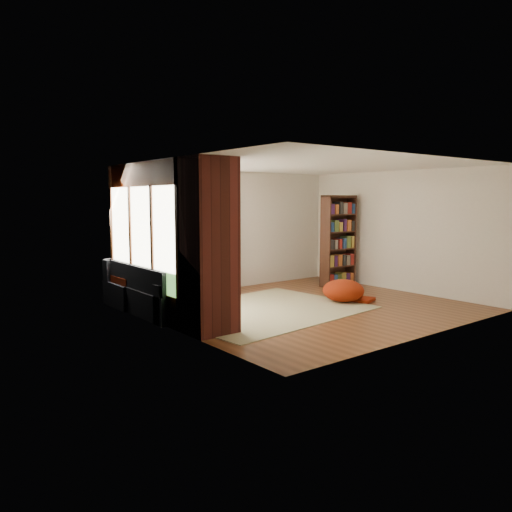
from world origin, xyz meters
TOP-DOWN VIEW (x-y plane):
  - floor at (0.00, 0.00)m, footprint 5.50×5.50m
  - ceiling at (0.00, 0.00)m, footprint 5.50×5.50m
  - wall_back at (0.00, 2.50)m, footprint 5.50×0.04m
  - wall_front at (0.00, -2.50)m, footprint 5.50×0.04m
  - wall_left at (-2.75, 0.00)m, footprint 0.04×5.00m
  - wall_right at (2.75, 0.00)m, footprint 0.04×5.00m
  - windows_back at (-1.20, 2.47)m, footprint 2.82×0.10m
  - windows_left at (-2.72, 1.20)m, footprint 0.10×2.62m
  - roller_blind at (-2.69, 2.03)m, footprint 0.03×0.72m
  - brick_chimney at (-2.40, -0.35)m, footprint 0.70×0.70m
  - sectional_sofa at (-1.95, 1.70)m, footprint 2.20×2.20m
  - area_rug at (-0.83, 0.29)m, footprint 3.79×3.05m
  - bookshelf at (2.14, 1.23)m, footprint 0.89×0.30m
  - pouf at (0.88, -0.07)m, footprint 1.01×1.01m
  - dog_tan at (-1.80, 1.82)m, footprint 1.08×0.86m
  - dog_brindle at (-1.86, 1.26)m, footprint 0.51×0.75m
  - throw_pillows at (-1.92, 1.85)m, footprint 1.98×1.68m

SIDE VIEW (x-z plane):
  - floor at x=0.00m, z-range 0.00..0.00m
  - area_rug at x=-0.83m, z-range 0.00..0.01m
  - pouf at x=0.88m, z-range 0.01..0.45m
  - sectional_sofa at x=-1.95m, z-range -0.10..0.70m
  - dog_brindle at x=-1.86m, z-range 0.54..0.93m
  - throw_pillows at x=-1.92m, z-range 0.53..0.98m
  - dog_tan at x=-1.80m, z-range 0.54..1.07m
  - bookshelf at x=2.14m, z-range 0.00..2.08m
  - wall_back at x=0.00m, z-range 0.00..2.60m
  - wall_front at x=0.00m, z-range 0.00..2.60m
  - wall_left at x=-2.75m, z-range 0.00..2.60m
  - wall_right at x=2.75m, z-range 0.00..2.60m
  - brick_chimney at x=-2.40m, z-range 0.00..2.60m
  - windows_back at x=-1.20m, z-range 0.40..2.30m
  - windows_left at x=-2.72m, z-range 0.40..2.30m
  - roller_blind at x=-2.69m, z-range 1.30..2.20m
  - ceiling at x=0.00m, z-range 2.60..2.60m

